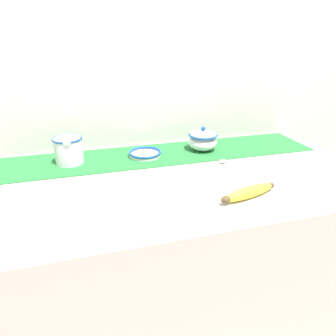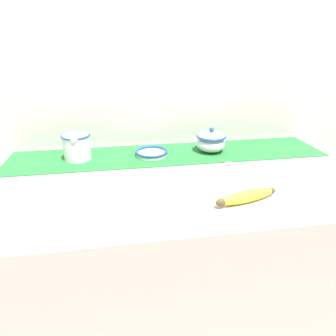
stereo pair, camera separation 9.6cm
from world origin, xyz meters
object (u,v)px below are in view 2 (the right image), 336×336
Objects in this scene: cream_pitcher at (77,146)px; small_dish at (152,153)px; sugar_bowl at (211,141)px; spoon at (226,165)px; banana at (247,196)px.

small_dish is at bearing -1.41° from cream_pitcher.
spoon is at bearing -84.35° from sugar_bowl.
small_dish is at bearing 118.82° from banana.
banana is at bearing -92.76° from sugar_bowl.
banana is (0.51, -0.42, -0.04)m from cream_pitcher.
sugar_bowl is 0.60× the size of banana.
banana is 1.29× the size of spoon.
spoon is (0.04, 0.27, -0.01)m from banana.
sugar_bowl is 0.42m from banana.
sugar_bowl is (0.53, -0.00, -0.01)m from cream_pitcher.
sugar_bowl is 0.16m from spoon.
spoon is (0.02, -0.15, -0.04)m from sugar_bowl.
cream_pitcher is at bearing 140.75° from banana.
sugar_bowl is at bearing -0.12° from cream_pitcher.
banana is at bearing -129.67° from spoon.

